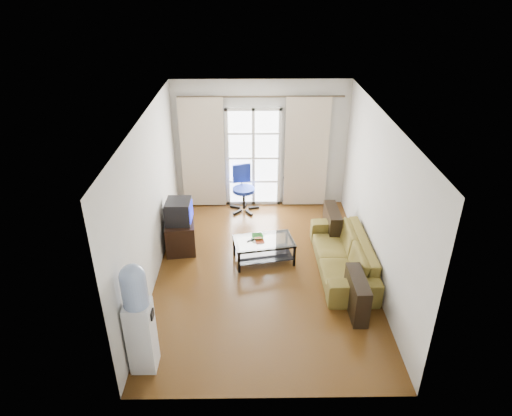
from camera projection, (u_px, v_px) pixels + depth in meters
The scene contains 20 objects.
floor at pixel (264, 271), 7.82m from camera, with size 5.20×5.20×0.00m, color #583714.
ceiling at pixel (265, 118), 6.56m from camera, with size 5.20×5.20×0.00m, color white.
wall_back at pixel (261, 145), 9.49m from camera, with size 3.60×0.02×2.70m, color silver.
wall_front at pixel (271, 311), 4.89m from camera, with size 3.60×0.02×2.70m, color silver.
wall_left at pixel (150, 202), 7.17m from camera, with size 0.02×5.20×2.70m, color silver.
wall_right at pixel (378, 201), 7.21m from camera, with size 0.02×5.20×2.70m, color silver.
french_door at pixel (253, 158), 9.57m from camera, with size 1.16×0.06×2.15m.
curtain_rod at pixel (261, 97), 8.92m from camera, with size 0.04×0.04×3.30m, color #4C3F2D.
curtain_left at pixel (203, 154), 9.44m from camera, with size 0.90×0.07×2.35m, color beige.
curtain_right at pixel (306, 153), 9.46m from camera, with size 0.90×0.07×2.35m, color beige.
radiator at pixel (297, 191), 9.89m from camera, with size 0.64×0.12×0.64m, color gray.
sofa at pixel (343, 255), 7.72m from camera, with size 0.85×2.12×0.62m, color olive.
coffee_table at pixel (264, 248), 7.99m from camera, with size 1.12×0.77×0.42m.
bowl at pixel (257, 237), 7.97m from camera, with size 0.23×0.23×0.05m, color green.
book at pixel (255, 241), 7.89m from camera, with size 0.18×0.22×0.02m, color red.
remote at pixel (251, 240), 7.91m from camera, with size 0.15×0.04×0.02m, color black.
tv_stand at pixel (180, 234), 8.37m from camera, with size 0.52×0.78×0.57m, color black.
crt_tv at pixel (178, 211), 8.09m from camera, with size 0.48×0.46×0.42m.
task_chair at pixel (244, 197), 9.70m from camera, with size 0.78×0.78×0.97m.
water_cooler at pixel (138, 317), 5.58m from camera, with size 0.34×0.32×1.59m.
Camera 1 is at (-0.22, -6.40, 4.62)m, focal length 32.00 mm.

